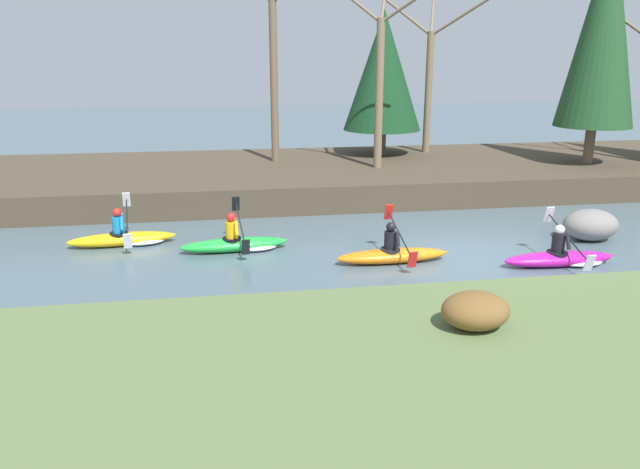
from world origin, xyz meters
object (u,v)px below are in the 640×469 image
Objects in this scene: kayaker_middle at (393,254)px; kayaker_trailing at (239,243)px; kayaker_far_back at (126,238)px; kayaker_lead at (563,257)px; boulder_midstream at (590,225)px.

kayaker_trailing is at bearing 155.61° from kayaker_middle.
kayaker_middle and kayaker_far_back have the same top height.
kayaker_far_back is (-10.39, 3.32, 0.00)m from kayaker_lead.
kayaker_far_back is at bearing 157.53° from kayaker_middle.
kayaker_lead is 1.00× the size of kayaker_middle.
kayaker_lead is 1.88× the size of boulder_midstream.
kayaker_trailing is at bearing -25.04° from kayaker_far_back.
kayaker_trailing is (-3.61, 1.51, -0.02)m from kayaker_middle.
kayaker_middle is 0.99× the size of kayaker_far_back.
boulder_midstream is at bearing -7.83° from kayaker_trailing.
kayaker_lead and kayaker_far_back have the same top height.
kayaker_far_back is 1.89× the size of boulder_midstream.
kayaker_trailing is 9.33m from boulder_midstream.
kayaker_lead is at bearing -22.02° from kayaker_trailing.
boulder_midstream is at bearing -13.65° from kayaker_far_back.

